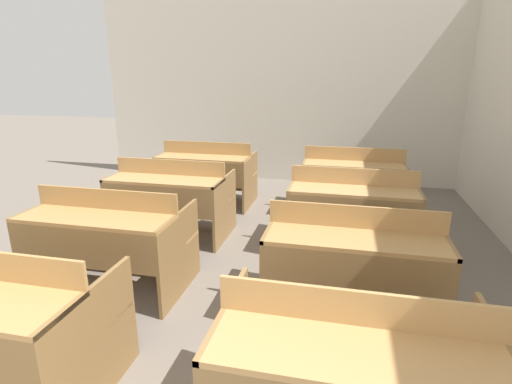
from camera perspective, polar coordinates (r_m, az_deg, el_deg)
wall_back at (r=6.72m, az=2.84°, el=14.48°), size 5.90×0.06×3.02m
bench_front_right at (r=2.03m, az=13.57°, el=-23.73°), size 1.24×0.79×0.87m
bench_second_left at (r=3.53m, az=-20.34°, el=-5.98°), size 1.24×0.79×0.87m
bench_second_right at (r=3.02m, az=13.67°, el=-9.28°), size 1.24×0.79×0.87m
bench_third_left at (r=4.49m, az=-12.07°, el=-0.51°), size 1.24×0.79×0.87m
bench_third_right at (r=4.12m, az=13.56°, el=-2.17°), size 1.24×0.79×0.87m
bench_back_left at (r=5.54m, az=-7.06°, el=3.00°), size 1.24×0.79×0.87m
bench_back_right at (r=5.23m, az=13.63°, el=1.83°), size 1.24×0.79×0.87m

